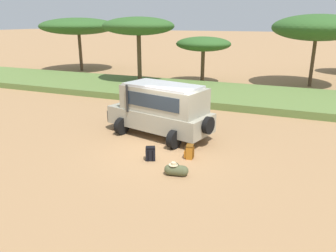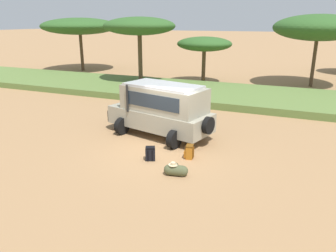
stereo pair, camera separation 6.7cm
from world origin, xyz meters
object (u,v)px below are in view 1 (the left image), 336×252
(backpack_beside_front_wheel, at_px, (189,152))
(backpack_cluster_center, at_px, (150,154))
(duffel_bag_low_black_case, at_px, (176,170))
(acacia_tree_right_mid, at_px, (317,28))
(safari_vehicle, at_px, (161,109))
(acacia_tree_left_mid, at_px, (138,26))
(acacia_tree_far_left, at_px, (78,26))
(acacia_tree_centre_back, at_px, (203,44))

(backpack_beside_front_wheel, bearing_deg, backpack_cluster_center, -150.47)
(backpack_beside_front_wheel, relative_size, duffel_bag_low_black_case, 0.64)
(backpack_cluster_center, relative_size, acacia_tree_right_mid, 0.08)
(safari_vehicle, height_order, acacia_tree_left_mid, acacia_tree_left_mid)
(acacia_tree_far_left, distance_m, acacia_tree_centre_back, 14.39)
(backpack_beside_front_wheel, xyz_separation_m, acacia_tree_centre_back, (-4.28, 15.80, 3.00))
(acacia_tree_right_mid, bearing_deg, acacia_tree_left_mid, -159.22)
(acacia_tree_centre_back, bearing_deg, safari_vehicle, -80.92)
(backpack_beside_front_wheel, bearing_deg, duffel_bag_low_black_case, -87.61)
(backpack_cluster_center, xyz_separation_m, acacia_tree_right_mid, (5.62, 18.54, 4.36))
(acacia_tree_centre_back, xyz_separation_m, acacia_tree_right_mid, (8.57, 1.99, 1.36))
(safari_vehicle, bearing_deg, acacia_tree_right_mid, 67.99)
(duffel_bag_low_black_case, height_order, acacia_tree_left_mid, acacia_tree_left_mid)
(acacia_tree_centre_back, relative_size, acacia_tree_right_mid, 0.65)
(backpack_beside_front_wheel, xyz_separation_m, duffel_bag_low_black_case, (0.07, -1.59, -0.07))
(acacia_tree_right_mid, bearing_deg, duffel_bag_low_black_case, -102.31)
(safari_vehicle, xyz_separation_m, duffel_bag_low_black_case, (2.15, -3.61, -1.10))
(duffel_bag_low_black_case, distance_m, acacia_tree_left_mid, 17.51)
(acacia_tree_far_left, bearing_deg, backpack_beside_front_wheel, -44.16)
(acacia_tree_right_mid, bearing_deg, acacia_tree_centre_back, -166.94)
(safari_vehicle, distance_m, backpack_beside_front_wheel, 3.08)
(duffel_bag_low_black_case, relative_size, acacia_tree_right_mid, 0.12)
(backpack_cluster_center, bearing_deg, safari_vehicle, 105.20)
(safari_vehicle, xyz_separation_m, backpack_beside_front_wheel, (2.08, -2.03, -1.03))
(backpack_cluster_center, bearing_deg, acacia_tree_far_left, 132.54)
(backpack_cluster_center, relative_size, acacia_tree_left_mid, 0.10)
(backpack_cluster_center, xyz_separation_m, duffel_bag_low_black_case, (1.39, -0.84, -0.07))
(backpack_beside_front_wheel, bearing_deg, acacia_tree_right_mid, 76.43)
(acacia_tree_right_mid, bearing_deg, backpack_beside_front_wheel, -103.57)
(duffel_bag_low_black_case, distance_m, acacia_tree_right_mid, 20.32)
(acacia_tree_far_left, relative_size, acacia_tree_centre_back, 1.74)
(safari_vehicle, xyz_separation_m, acacia_tree_right_mid, (6.37, 15.77, 3.33))
(acacia_tree_centre_back, distance_m, acacia_tree_right_mid, 8.91)
(backpack_beside_front_wheel, height_order, duffel_bag_low_black_case, backpack_beside_front_wheel)
(backpack_beside_front_wheel, relative_size, acacia_tree_centre_back, 0.12)
(acacia_tree_left_mid, bearing_deg, acacia_tree_right_mid, 20.78)
(duffel_bag_low_black_case, relative_size, acacia_tree_far_left, 0.11)
(safari_vehicle, height_order, acacia_tree_right_mid, acacia_tree_right_mid)
(duffel_bag_low_black_case, xyz_separation_m, acacia_tree_right_mid, (4.23, 19.38, 4.43))
(safari_vehicle, distance_m, duffel_bag_low_black_case, 4.34)
(duffel_bag_low_black_case, bearing_deg, acacia_tree_centre_back, 104.04)
(acacia_tree_far_left, bearing_deg, safari_vehicle, -44.14)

